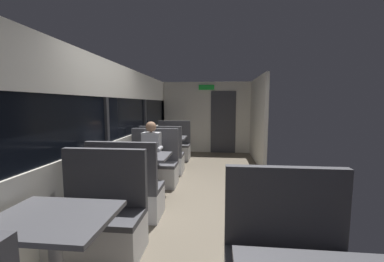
% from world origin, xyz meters
% --- Properties ---
extents(ground_plane, '(3.30, 9.20, 0.02)m').
position_xyz_m(ground_plane, '(0.00, 0.00, -0.01)').
color(ground_plane, '#665B4C').
extents(carriage_window_panel_left, '(0.09, 8.48, 2.30)m').
position_xyz_m(carriage_window_panel_left, '(-1.45, 0.00, 1.11)').
color(carriage_window_panel_left, beige).
rests_on(carriage_window_panel_left, ground_plane).
extents(carriage_end_bulkhead, '(2.90, 0.11, 2.30)m').
position_xyz_m(carriage_end_bulkhead, '(0.06, 4.19, 1.14)').
color(carriage_end_bulkhead, beige).
rests_on(carriage_end_bulkhead, ground_plane).
extents(carriage_aisle_panel_right, '(0.08, 2.40, 2.30)m').
position_xyz_m(carriage_aisle_panel_right, '(1.45, 3.00, 1.15)').
color(carriage_aisle_panel_right, beige).
rests_on(carriage_aisle_panel_right, ground_plane).
extents(dining_table_near_window, '(0.90, 0.70, 0.74)m').
position_xyz_m(dining_table_near_window, '(-0.89, -2.09, 0.64)').
color(dining_table_near_window, '#9E9EA3').
rests_on(dining_table_near_window, ground_plane).
extents(bench_near_window_facing_entry, '(0.95, 0.50, 1.10)m').
position_xyz_m(bench_near_window_facing_entry, '(-0.89, -1.39, 0.33)').
color(bench_near_window_facing_entry, silver).
rests_on(bench_near_window_facing_entry, ground_plane).
extents(dining_table_mid_window, '(0.90, 0.70, 0.74)m').
position_xyz_m(dining_table_mid_window, '(-0.89, 0.12, 0.64)').
color(dining_table_mid_window, '#9E9EA3').
rests_on(dining_table_mid_window, ground_plane).
extents(bench_mid_window_facing_end, '(0.95, 0.50, 1.10)m').
position_xyz_m(bench_mid_window_facing_end, '(-0.89, -0.58, 0.33)').
color(bench_mid_window_facing_end, silver).
rests_on(bench_mid_window_facing_end, ground_plane).
extents(bench_mid_window_facing_entry, '(0.95, 0.50, 1.10)m').
position_xyz_m(bench_mid_window_facing_entry, '(-0.89, 0.82, 0.33)').
color(bench_mid_window_facing_entry, silver).
rests_on(bench_mid_window_facing_entry, ground_plane).
extents(dining_table_far_window, '(0.90, 0.70, 0.74)m').
position_xyz_m(dining_table_far_window, '(-0.89, 2.34, 0.64)').
color(dining_table_far_window, '#9E9EA3').
rests_on(dining_table_far_window, ground_plane).
extents(bench_far_window_facing_end, '(0.95, 0.50, 1.10)m').
position_xyz_m(bench_far_window_facing_end, '(-0.89, 1.64, 0.33)').
color(bench_far_window_facing_end, silver).
rests_on(bench_far_window_facing_end, ground_plane).
extents(bench_far_window_facing_entry, '(0.95, 0.50, 1.10)m').
position_xyz_m(bench_far_window_facing_entry, '(-0.89, 3.04, 0.33)').
color(bench_far_window_facing_entry, silver).
rests_on(bench_far_window_facing_entry, ground_plane).
extents(seated_passenger, '(0.47, 0.55, 1.26)m').
position_xyz_m(seated_passenger, '(-0.89, 0.75, 0.54)').
color(seated_passenger, '#26262D').
rests_on(seated_passenger, ground_plane).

